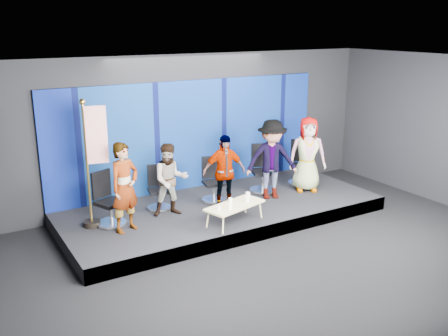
{
  "coord_description": "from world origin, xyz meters",
  "views": [
    {
      "loc": [
        -5.26,
        -6.48,
        4.17
      ],
      "look_at": [
        -0.01,
        2.4,
        1.17
      ],
      "focal_mm": 40.0,
      "sensor_mm": 36.0,
      "label": 1
    }
  ],
  "objects_px": {
    "panelist_c": "(224,172)",
    "flag_stand": "(94,161)",
    "chair_b": "(158,194)",
    "coffee_table": "(235,206)",
    "panelist_b": "(170,180)",
    "panelist_a": "(125,187)",
    "chair_e": "(300,170)",
    "chair_a": "(109,207)",
    "panelist_e": "(307,154)",
    "chair_c": "(213,187)",
    "panelist_d": "(272,159)",
    "mug_b": "(230,206)",
    "mug_a": "(219,208)",
    "mug_c": "(230,200)",
    "chair_d": "(262,176)",
    "mug_e": "(248,195)",
    "mug_d": "(247,199)"
  },
  "relations": [
    {
      "from": "panelist_a",
      "to": "flag_stand",
      "type": "bearing_deg",
      "value": 106.75
    },
    {
      "from": "chair_b",
      "to": "mug_d",
      "type": "bearing_deg",
      "value": -36.43
    },
    {
      "from": "panelist_c",
      "to": "flag_stand",
      "type": "relative_size",
      "value": 0.64
    },
    {
      "from": "panelist_a",
      "to": "mug_b",
      "type": "relative_size",
      "value": 16.82
    },
    {
      "from": "chair_d",
      "to": "mug_e",
      "type": "distance_m",
      "value": 1.6
    },
    {
      "from": "panelist_b",
      "to": "panelist_e",
      "type": "relative_size",
      "value": 0.86
    },
    {
      "from": "chair_b",
      "to": "coffee_table",
      "type": "xyz_separation_m",
      "value": [
        0.99,
        -1.54,
        0.05
      ]
    },
    {
      "from": "panelist_d",
      "to": "mug_d",
      "type": "height_order",
      "value": "panelist_d"
    },
    {
      "from": "mug_a",
      "to": "chair_b",
      "type": "bearing_deg",
      "value": 108.95
    },
    {
      "from": "flag_stand",
      "to": "panelist_c",
      "type": "bearing_deg",
      "value": 5.89
    },
    {
      "from": "panelist_e",
      "to": "chair_d",
      "type": "bearing_deg",
      "value": -178.62
    },
    {
      "from": "coffee_table",
      "to": "mug_c",
      "type": "bearing_deg",
      "value": 97.15
    },
    {
      "from": "chair_c",
      "to": "panelist_d",
      "type": "bearing_deg",
      "value": -10.79
    },
    {
      "from": "chair_d",
      "to": "mug_d",
      "type": "bearing_deg",
      "value": -114.04
    },
    {
      "from": "chair_c",
      "to": "flag_stand",
      "type": "bearing_deg",
      "value": -165.76
    },
    {
      "from": "panelist_b",
      "to": "panelist_d",
      "type": "xyz_separation_m",
      "value": [
        2.42,
        -0.19,
        0.14
      ]
    },
    {
      "from": "panelist_d",
      "to": "panelist_c",
      "type": "bearing_deg",
      "value": -160.02
    },
    {
      "from": "panelist_b",
      "to": "flag_stand",
      "type": "distance_m",
      "value": 1.62
    },
    {
      "from": "chair_a",
      "to": "chair_d",
      "type": "height_order",
      "value": "chair_d"
    },
    {
      "from": "chair_d",
      "to": "mug_b",
      "type": "height_order",
      "value": "chair_d"
    },
    {
      "from": "chair_c",
      "to": "mug_c",
      "type": "bearing_deg",
      "value": -91.7
    },
    {
      "from": "chair_a",
      "to": "mug_c",
      "type": "bearing_deg",
      "value": -48.11
    },
    {
      "from": "chair_a",
      "to": "panelist_e",
      "type": "height_order",
      "value": "panelist_e"
    },
    {
      "from": "panelist_c",
      "to": "mug_b",
      "type": "xyz_separation_m",
      "value": [
        -0.48,
        -1.03,
        -0.37
      ]
    },
    {
      "from": "panelist_d",
      "to": "mug_b",
      "type": "distance_m",
      "value": 2.06
    },
    {
      "from": "chair_b",
      "to": "chair_e",
      "type": "height_order",
      "value": "chair_e"
    },
    {
      "from": "panelist_b",
      "to": "flag_stand",
      "type": "height_order",
      "value": "flag_stand"
    },
    {
      "from": "panelist_a",
      "to": "chair_e",
      "type": "bearing_deg",
      "value": -14.71
    },
    {
      "from": "chair_b",
      "to": "panelist_e",
      "type": "xyz_separation_m",
      "value": [
        3.55,
        -0.67,
        0.58
      ]
    },
    {
      "from": "panelist_b",
      "to": "coffee_table",
      "type": "height_order",
      "value": "panelist_b"
    },
    {
      "from": "chair_a",
      "to": "panelist_d",
      "type": "relative_size",
      "value": 0.59
    },
    {
      "from": "panelist_a",
      "to": "mug_d",
      "type": "height_order",
      "value": "panelist_a"
    },
    {
      "from": "chair_d",
      "to": "flag_stand",
      "type": "xyz_separation_m",
      "value": [
        -4.03,
        -0.11,
        0.97
      ]
    },
    {
      "from": "chair_c",
      "to": "panelist_b",
      "type": "bearing_deg",
      "value": -153.45
    },
    {
      "from": "flag_stand",
      "to": "chair_b",
      "type": "bearing_deg",
      "value": 25.7
    },
    {
      "from": "mug_a",
      "to": "mug_c",
      "type": "distance_m",
      "value": 0.47
    },
    {
      "from": "chair_c",
      "to": "coffee_table",
      "type": "relative_size",
      "value": 0.73
    },
    {
      "from": "chair_b",
      "to": "mug_b",
      "type": "height_order",
      "value": "chair_b"
    },
    {
      "from": "panelist_d",
      "to": "flag_stand",
      "type": "distance_m",
      "value": 3.97
    },
    {
      "from": "chair_d",
      "to": "mug_d",
      "type": "distance_m",
      "value": 1.87
    },
    {
      "from": "chair_a",
      "to": "mug_d",
      "type": "xyz_separation_m",
      "value": [
        2.5,
        -1.19,
        0.09
      ]
    },
    {
      "from": "panelist_a",
      "to": "chair_e",
      "type": "distance_m",
      "value": 4.83
    },
    {
      "from": "chair_b",
      "to": "chair_c",
      "type": "xyz_separation_m",
      "value": [
        1.26,
        -0.17,
        0.02
      ]
    },
    {
      "from": "panelist_b",
      "to": "flag_stand",
      "type": "relative_size",
      "value": 0.6
    },
    {
      "from": "chair_e",
      "to": "panelist_e",
      "type": "height_order",
      "value": "panelist_e"
    },
    {
      "from": "mug_c",
      "to": "mug_e",
      "type": "bearing_deg",
      "value": 12.1
    },
    {
      "from": "mug_d",
      "to": "flag_stand",
      "type": "height_order",
      "value": "flag_stand"
    },
    {
      "from": "mug_a",
      "to": "mug_d",
      "type": "distance_m",
      "value": 0.74
    },
    {
      "from": "chair_a",
      "to": "chair_d",
      "type": "distance_m",
      "value": 3.82
    },
    {
      "from": "panelist_a",
      "to": "mug_e",
      "type": "distance_m",
      "value": 2.56
    }
  ]
}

